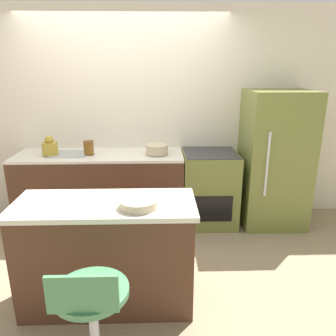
{
  "coord_description": "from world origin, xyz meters",
  "views": [
    {
      "loc": [
        0.41,
        -3.45,
        1.91
      ],
      "look_at": [
        0.5,
        -0.39,
        0.95
      ],
      "focal_mm": 35.0,
      "sensor_mm": 36.0,
      "label": 1
    }
  ],
  "objects_px": {
    "refrigerator": "(274,159)",
    "kettle": "(50,147)",
    "oven_range": "(209,188)",
    "mixing_bowl": "(157,149)",
    "stool_chair": "(93,318)"
  },
  "relations": [
    {
      "from": "oven_range",
      "to": "mixing_bowl",
      "type": "height_order",
      "value": "mixing_bowl"
    },
    {
      "from": "oven_range",
      "to": "kettle",
      "type": "bearing_deg",
      "value": -178.89
    },
    {
      "from": "kettle",
      "to": "stool_chair",
      "type": "bearing_deg",
      "value": -67.85
    },
    {
      "from": "kettle",
      "to": "mixing_bowl",
      "type": "bearing_deg",
      "value": 0.0
    },
    {
      "from": "oven_range",
      "to": "refrigerator",
      "type": "distance_m",
      "value": 0.86
    },
    {
      "from": "kettle",
      "to": "refrigerator",
      "type": "bearing_deg",
      "value": 0.43
    },
    {
      "from": "refrigerator",
      "to": "mixing_bowl",
      "type": "distance_m",
      "value": 1.43
    },
    {
      "from": "oven_range",
      "to": "mixing_bowl",
      "type": "xyz_separation_m",
      "value": [
        -0.64,
        -0.04,
        0.51
      ]
    },
    {
      "from": "stool_chair",
      "to": "mixing_bowl",
      "type": "height_order",
      "value": "mixing_bowl"
    },
    {
      "from": "mixing_bowl",
      "to": "stool_chair",
      "type": "bearing_deg",
      "value": -100.36
    },
    {
      "from": "refrigerator",
      "to": "kettle",
      "type": "distance_m",
      "value": 2.68
    },
    {
      "from": "refrigerator",
      "to": "mixing_bowl",
      "type": "relative_size",
      "value": 6.25
    },
    {
      "from": "stool_chair",
      "to": "refrigerator",
      "type": "bearing_deg",
      "value": 49.73
    },
    {
      "from": "oven_range",
      "to": "refrigerator",
      "type": "xyz_separation_m",
      "value": [
        0.78,
        -0.02,
        0.37
      ]
    },
    {
      "from": "kettle",
      "to": "mixing_bowl",
      "type": "xyz_separation_m",
      "value": [
        1.25,
        0.0,
        -0.04
      ]
    }
  ]
}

